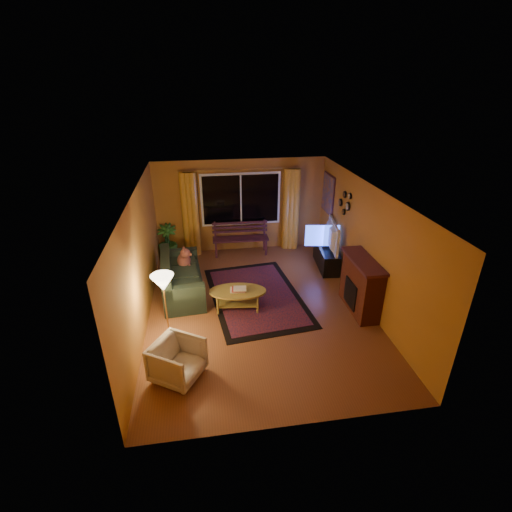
{
  "coord_description": "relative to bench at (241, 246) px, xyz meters",
  "views": [
    {
      "loc": [
        -1.04,
        -6.49,
        4.38
      ],
      "look_at": [
        0.0,
        0.3,
        1.05
      ],
      "focal_mm": 26.0,
      "sensor_mm": 36.0,
      "label": 1
    }
  ],
  "objects": [
    {
      "name": "mirror_cluster",
      "position": [
        2.27,
        -1.35,
        1.58
      ],
      "size": [
        0.06,
        0.6,
        0.56
      ],
      "primitive_type": null,
      "color": "black",
      "rests_on": "wall_right"
    },
    {
      "name": "fireplace",
      "position": [
        2.11,
        -3.05,
        0.33
      ],
      "size": [
        0.4,
        1.2,
        1.1
      ],
      "primitive_type": "cube",
      "color": "maroon",
      "rests_on": "ground"
    },
    {
      "name": "rug",
      "position": [
        0.08,
        -2.23,
        -0.21
      ],
      "size": [
        2.19,
        3.16,
        0.02
      ],
      "primitive_type": "cube",
      "rotation": [
        0.0,
        0.0,
        0.11
      ],
      "color": "maroon",
      "rests_on": "ground"
    },
    {
      "name": "floor",
      "position": [
        0.06,
        -2.65,
        -0.23
      ],
      "size": [
        4.5,
        6.0,
        0.02
      ],
      "primitive_type": "cube",
      "color": "brown",
      "rests_on": "ground"
    },
    {
      "name": "curtain_left",
      "position": [
        -1.29,
        0.23,
        0.9
      ],
      "size": [
        0.36,
        0.36,
        2.24
      ],
      "primitive_type": "cylinder",
      "color": "gold",
      "rests_on": "ground"
    },
    {
      "name": "sofa",
      "position": [
        -1.52,
        -1.78,
        0.18
      ],
      "size": [
        1.01,
        2.04,
        0.8
      ],
      "primitive_type": "cube",
      "rotation": [
        0.0,
        0.0,
        0.08
      ],
      "color": "#1E2B22",
      "rests_on": "ground"
    },
    {
      "name": "wall_right",
      "position": [
        2.32,
        -2.65,
        1.03
      ],
      "size": [
        0.02,
        6.0,
        2.5
      ],
      "primitive_type": "cube",
      "color": "#BA762F",
      "rests_on": "ground"
    },
    {
      "name": "wall_left",
      "position": [
        -2.2,
        -2.65,
        1.03
      ],
      "size": [
        0.02,
        6.0,
        2.5
      ],
      "primitive_type": "cube",
      "color": "#BA762F",
      "rests_on": "ground"
    },
    {
      "name": "wall_back",
      "position": [
        0.06,
        0.36,
        1.03
      ],
      "size": [
        4.5,
        0.02,
        2.5
      ],
      "primitive_type": "cube",
      "color": "#BA762F",
      "rests_on": "ground"
    },
    {
      "name": "window",
      "position": [
        0.06,
        0.29,
        1.23
      ],
      "size": [
        2.0,
        0.02,
        1.3
      ],
      "primitive_type": "cube",
      "color": "black",
      "rests_on": "wall_back"
    },
    {
      "name": "coffee_table",
      "position": [
        -0.36,
        -2.63,
        -0.01
      ],
      "size": [
        1.31,
        1.31,
        0.43
      ],
      "primitive_type": "cylinder",
      "rotation": [
        0.0,
        0.0,
        -0.12
      ],
      "color": "olive",
      "rests_on": "ground"
    },
    {
      "name": "curtain_right",
      "position": [
        1.41,
        0.23,
        0.9
      ],
      "size": [
        0.36,
        0.36,
        2.24
      ],
      "primitive_type": "cylinder",
      "color": "gold",
      "rests_on": "ground"
    },
    {
      "name": "curtain_rod",
      "position": [
        0.06,
        0.25,
        2.03
      ],
      "size": [
        3.2,
        0.03,
        0.03
      ],
      "primitive_type": "cylinder",
      "rotation": [
        0.0,
        1.57,
        0.0
      ],
      "color": "#BF8C3F",
      "rests_on": "wall_back"
    },
    {
      "name": "floor_lamp",
      "position": [
        -1.72,
        -3.49,
        0.45
      ],
      "size": [
        0.27,
        0.27,
        1.35
      ],
      "primitive_type": "cylinder",
      "rotation": [
        0.0,
        0.0,
        -0.21
      ],
      "color": "#BF8C3F",
      "rests_on": "ground"
    },
    {
      "name": "ceiling",
      "position": [
        0.06,
        -2.65,
        2.29
      ],
      "size": [
        4.5,
        6.0,
        0.02
      ],
      "primitive_type": "cube",
      "color": "white",
      "rests_on": "ground"
    },
    {
      "name": "armchair",
      "position": [
        -1.52,
        -4.46,
        0.14
      ],
      "size": [
        0.94,
        0.95,
        0.73
      ],
      "primitive_type": "imported",
      "rotation": [
        0.0,
        0.0,
        1.01
      ],
      "color": "beige",
      "rests_on": "ground"
    },
    {
      "name": "dog",
      "position": [
        -1.47,
        -1.34,
        0.42
      ],
      "size": [
        0.44,
        0.53,
        0.5
      ],
      "primitive_type": null,
      "rotation": [
        0.0,
        0.0,
        0.26
      ],
      "color": "#A04E43",
      "rests_on": "sofa"
    },
    {
      "name": "television",
      "position": [
        2.06,
        -1.09,
        0.64
      ],
      "size": [
        0.34,
        1.2,
        0.69
      ],
      "primitive_type": "imported",
      "rotation": [
        0.0,
        0.0,
        1.41
      ],
      "color": "black",
      "rests_on": "tv_console"
    },
    {
      "name": "bench",
      "position": [
        0.0,
        0.0,
        0.0
      ],
      "size": [
        1.5,
        0.48,
        0.45
      ],
      "primitive_type": "cube",
      "rotation": [
        0.0,
        0.0,
        -0.03
      ],
      "color": "#3B1926",
      "rests_on": "ground"
    },
    {
      "name": "painting",
      "position": [
        2.28,
        -0.2,
        1.43
      ],
      "size": [
        0.04,
        0.76,
        0.96
      ],
      "primitive_type": "cube",
      "color": "#C8650E",
      "rests_on": "wall_right"
    },
    {
      "name": "tv_console",
      "position": [
        2.06,
        -1.09,
        0.04
      ],
      "size": [
        0.53,
        1.28,
        0.52
      ],
      "primitive_type": "cube",
      "rotation": [
        0.0,
        0.0,
        -0.1
      ],
      "color": "black",
      "rests_on": "ground"
    },
    {
      "name": "potted_plant",
      "position": [
        -1.94,
        0.08,
        0.24
      ],
      "size": [
        0.52,
        0.52,
        0.92
      ],
      "primitive_type": "imported",
      "rotation": [
        0.0,
        0.0,
        0.01
      ],
      "color": "#235B1E",
      "rests_on": "ground"
    }
  ]
}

